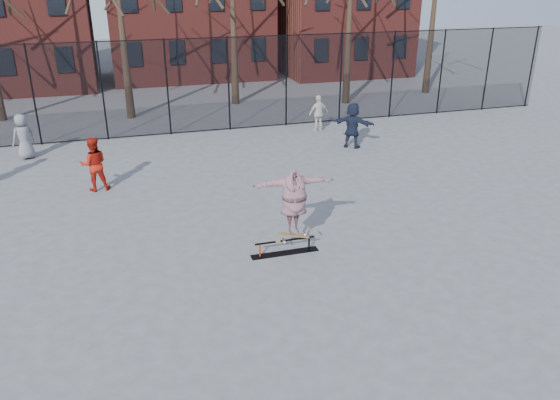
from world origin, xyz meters
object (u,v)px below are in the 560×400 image
object	(u,v)px
bystander_red	(94,164)
bystander_white	(319,113)
bystander_grey	(23,137)
skateboard	(294,237)
skate_rail	(285,248)
bystander_navy	(353,125)
skater	(294,205)

from	to	relation	value
bystander_red	bystander_white	size ratio (longest dim) A/B	1.11
bystander_red	bystander_white	world-z (taller)	bystander_red
bystander_grey	bystander_white	world-z (taller)	bystander_grey
skateboard	bystander_grey	xyz separation A→B (m)	(-7.32, 9.88, 0.42)
skate_rail	bystander_white	size ratio (longest dim) A/B	1.10
skateboard	bystander_red	xyz separation A→B (m)	(-4.77, 5.83, 0.44)
skateboard	bystander_white	xyz separation A→B (m)	(4.49, 10.31, 0.36)
bystander_red	bystander_white	bearing A→B (deg)	-157.66
bystander_grey	bystander_white	size ratio (longest dim) A/B	1.08
bystander_grey	bystander_red	xyz separation A→B (m)	(2.55, -4.05, 0.02)
bystander_grey	bystander_navy	size ratio (longest dim) A/B	0.94
skate_rail	bystander_white	bearing A→B (deg)	65.40
skate_rail	bystander_grey	distance (m)	12.19
skate_rail	skater	distance (m)	1.17
skate_rail	bystander_white	xyz separation A→B (m)	(4.72, 10.31, 0.64)
bystander_grey	skate_rail	bearing A→B (deg)	94.81
skater	bystander_white	bearing A→B (deg)	69.34
skater	bystander_grey	size ratio (longest dim) A/B	1.18
skate_rail	skater	bearing A→B (deg)	0.00
skate_rail	bystander_white	world-z (taller)	bystander_white
bystander_red	skateboard	bearing A→B (deg)	125.83
skater	bystander_navy	bearing A→B (deg)	60.17
skateboard	skater	size ratio (longest dim) A/B	0.42
skateboard	skate_rail	bearing A→B (deg)	180.00
skateboard	bystander_white	world-z (taller)	bystander_white
bystander_navy	skater	bearing A→B (deg)	96.25
skateboard	bystander_red	distance (m)	7.55
skater	bystander_navy	world-z (taller)	skater
bystander_grey	bystander_navy	xyz separation A→B (m)	(12.26, -2.20, 0.05)
skate_rail	skater	xyz separation A→B (m)	(0.23, 0.00, 1.15)
bystander_white	bystander_red	bearing A→B (deg)	16.80
skater	skateboard	bearing A→B (deg)	2.87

